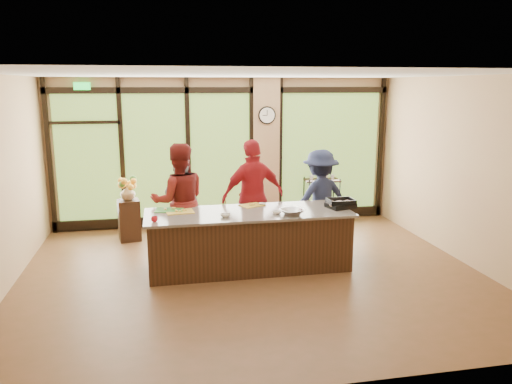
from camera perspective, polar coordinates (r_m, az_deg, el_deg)
name	(u,v)px	position (r m, az deg, el deg)	size (l,w,h in m)	color
floor	(252,274)	(7.77, -0.43, -9.39)	(7.00, 7.00, 0.00)	brown
ceiling	(252,74)	(7.23, -0.46, 13.31)	(7.00, 7.00, 0.00)	white
back_wall	(225,152)	(10.28, -3.56, 4.56)	(7.00, 7.00, 0.00)	tan
right_wall	(466,171)	(8.70, 22.85, 2.25)	(6.00, 6.00, 0.00)	tan
window_wall	(233,157)	(10.28, -2.62, 3.98)	(6.90, 0.12, 3.00)	tan
island_base	(249,241)	(7.90, -0.84, -5.63)	(3.10, 1.00, 0.88)	black
countertop	(249,213)	(7.78, -0.85, -2.40)	(3.20, 1.10, 0.04)	slate
wall_clock	(267,115)	(10.23, 1.26, 8.76)	(0.36, 0.04, 0.36)	black
cook_left	(182,208)	(8.49, -8.43, -1.78)	(0.61, 0.40, 1.66)	slate
cook_midleft	(179,201)	(8.36, -8.78, -1.04)	(0.94, 0.73, 1.93)	maroon
cook_midright	(253,196)	(8.57, -0.32, -0.48)	(1.15, 0.48, 1.96)	maroon
cook_right	(320,198)	(8.95, 7.32, -0.73)	(1.13, 0.65, 1.75)	#1A213B
roasting_pan	(341,205)	(8.13, 9.65, -1.52)	(0.42, 0.32, 0.07)	black
mixing_bowl	(292,212)	(7.61, 4.14, -2.28)	(0.34, 0.34, 0.08)	silver
cutting_board_left	(169,210)	(7.96, -9.87, -2.04)	(0.43, 0.33, 0.01)	#38812F
cutting_board_center	(180,212)	(7.83, -8.70, -2.25)	(0.42, 0.31, 0.01)	gold
cutting_board_right	(252,205)	(8.16, -0.46, -1.53)	(0.36, 0.27, 0.01)	gold
prep_bowl_near	(225,215)	(7.47, -3.51, -2.68)	(0.15, 0.15, 0.05)	silver
prep_bowl_mid	(277,213)	(7.63, 2.38, -2.36)	(0.14, 0.14, 0.04)	silver
prep_bowl_far	(263,204)	(8.20, 0.77, -1.38)	(0.12, 0.12, 0.03)	silver
red_ramekin	(154,219)	(7.33, -11.54, -3.08)	(0.10, 0.10, 0.08)	red
flower_stand	(129,220)	(9.61, -14.28, -3.12)	(0.38, 0.38, 0.77)	black
flower_vase	(128,192)	(9.49, -14.45, -0.05)	(0.27, 0.27, 0.29)	#947650
bar_cart	(322,193)	(10.65, 7.50, -0.17)	(0.76, 0.47, 1.00)	black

